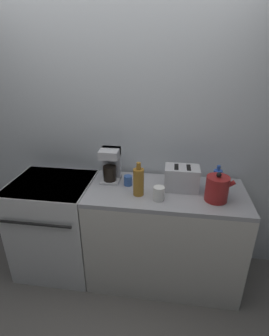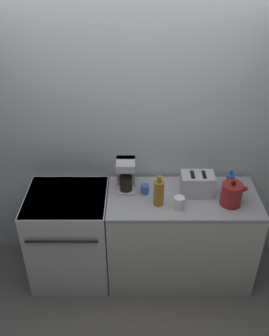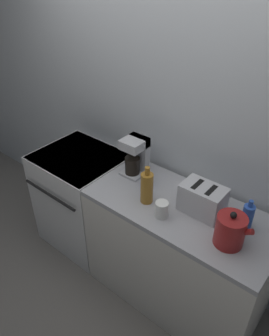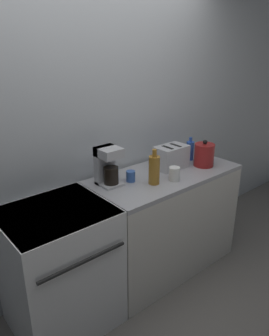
{
  "view_description": "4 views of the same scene",
  "coord_description": "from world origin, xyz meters",
  "px_view_note": "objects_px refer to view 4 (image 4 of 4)",
  "views": [
    {
      "loc": [
        0.48,
        -1.61,
        1.98
      ],
      "look_at": [
        0.19,
        0.38,
        1.08
      ],
      "focal_mm": 28.0,
      "sensor_mm": 36.0,
      "label": 1
    },
    {
      "loc": [
        0.05,
        -2.26,
        2.88
      ],
      "look_at": [
        0.05,
        0.4,
        1.16
      ],
      "focal_mm": 40.0,
      "sensor_mm": 36.0,
      "label": 2
    },
    {
      "loc": [
        1.28,
        -1.18,
        2.37
      ],
      "look_at": [
        0.05,
        0.33,
        1.05
      ],
      "focal_mm": 35.0,
      "sensor_mm": 36.0,
      "label": 3
    },
    {
      "loc": [
        -1.36,
        -1.46,
        1.97
      ],
      "look_at": [
        0.14,
        0.31,
        1.05
      ],
      "focal_mm": 35.0,
      "sensor_mm": 36.0,
      "label": 4
    }
  ],
  "objects_px": {
    "stove": "(60,267)",
    "cup_blue": "(131,176)",
    "bottle_amber": "(154,170)",
    "bottle_blue": "(190,150)",
    "cup_white": "(174,174)",
    "toaster": "(171,157)",
    "coffee_maker": "(108,165)",
    "kettle": "(204,155)"
  },
  "relations": [
    {
      "from": "stove",
      "to": "cup_blue",
      "type": "relative_size",
      "value": 10.72
    },
    {
      "from": "cup_blue",
      "to": "stove",
      "type": "bearing_deg",
      "value": -175.79
    },
    {
      "from": "bottle_amber",
      "to": "bottle_blue",
      "type": "xyz_separation_m",
      "value": [
        0.63,
        0.18,
        -0.03
      ]
    },
    {
      "from": "stove",
      "to": "cup_white",
      "type": "xyz_separation_m",
      "value": [
        0.96,
        -0.16,
        0.51
      ]
    },
    {
      "from": "stove",
      "to": "bottle_amber",
      "type": "height_order",
      "value": "bottle_amber"
    },
    {
      "from": "toaster",
      "to": "coffee_maker",
      "type": "xyz_separation_m",
      "value": [
        -0.61,
        0.08,
        0.06
      ]
    },
    {
      "from": "coffee_maker",
      "to": "cup_white",
      "type": "xyz_separation_m",
      "value": [
        0.44,
        -0.28,
        -0.1
      ]
    },
    {
      "from": "stove",
      "to": "toaster",
      "type": "bearing_deg",
      "value": 2.4
    },
    {
      "from": "kettle",
      "to": "cup_white",
      "type": "height_order",
      "value": "kettle"
    },
    {
      "from": "toaster",
      "to": "cup_blue",
      "type": "relative_size",
      "value": 3.24
    },
    {
      "from": "cup_blue",
      "to": "toaster",
      "type": "bearing_deg",
      "value": -0.35
    },
    {
      "from": "coffee_maker",
      "to": "bottle_amber",
      "type": "relative_size",
      "value": 1.08
    },
    {
      "from": "toaster",
      "to": "bottle_amber",
      "type": "height_order",
      "value": "bottle_amber"
    },
    {
      "from": "kettle",
      "to": "coffee_maker",
      "type": "xyz_separation_m",
      "value": [
        -0.88,
        0.22,
        0.05
      ]
    },
    {
      "from": "cup_blue",
      "to": "cup_white",
      "type": "relative_size",
      "value": 0.78
    },
    {
      "from": "bottle_amber",
      "to": "coffee_maker",
      "type": "bearing_deg",
      "value": 141.2
    },
    {
      "from": "toaster",
      "to": "cup_blue",
      "type": "bearing_deg",
      "value": 179.65
    },
    {
      "from": "kettle",
      "to": "toaster",
      "type": "relative_size",
      "value": 0.84
    },
    {
      "from": "kettle",
      "to": "stove",
      "type": "bearing_deg",
      "value": 176.01
    },
    {
      "from": "bottle_blue",
      "to": "cup_white",
      "type": "height_order",
      "value": "bottle_blue"
    },
    {
      "from": "stove",
      "to": "bottle_blue",
      "type": "relative_size",
      "value": 4.32
    },
    {
      "from": "toaster",
      "to": "coffee_maker",
      "type": "bearing_deg",
      "value": 173.02
    },
    {
      "from": "stove",
      "to": "coffee_maker",
      "type": "bearing_deg",
      "value": 13.29
    },
    {
      "from": "toaster",
      "to": "bottle_blue",
      "type": "xyz_separation_m",
      "value": [
        0.29,
        0.04,
        -0.01
      ]
    },
    {
      "from": "kettle",
      "to": "toaster",
      "type": "height_order",
      "value": "kettle"
    },
    {
      "from": "coffee_maker",
      "to": "bottle_amber",
      "type": "xyz_separation_m",
      "value": [
        0.28,
        -0.22,
        -0.04
      ]
    },
    {
      "from": "cup_white",
      "to": "stove",
      "type": "bearing_deg",
      "value": 170.77
    },
    {
      "from": "bottle_amber",
      "to": "bottle_blue",
      "type": "height_order",
      "value": "bottle_amber"
    },
    {
      "from": "bottle_blue",
      "to": "toaster",
      "type": "bearing_deg",
      "value": -172.45
    },
    {
      "from": "kettle",
      "to": "toaster",
      "type": "bearing_deg",
      "value": 151.15
    },
    {
      "from": "bottle_blue",
      "to": "cup_blue",
      "type": "relative_size",
      "value": 2.48
    },
    {
      "from": "kettle",
      "to": "cup_blue",
      "type": "relative_size",
      "value": 2.74
    },
    {
      "from": "bottle_blue",
      "to": "cup_white",
      "type": "distance_m",
      "value": 0.52
    },
    {
      "from": "cup_blue",
      "to": "cup_white",
      "type": "xyz_separation_m",
      "value": [
        0.28,
        -0.21,
        0.01
      ]
    },
    {
      "from": "coffee_maker",
      "to": "cup_white",
      "type": "height_order",
      "value": "coffee_maker"
    },
    {
      "from": "kettle",
      "to": "toaster",
      "type": "xyz_separation_m",
      "value": [
        -0.26,
        0.15,
        -0.0
      ]
    },
    {
      "from": "kettle",
      "to": "coffee_maker",
      "type": "bearing_deg",
      "value": 165.9
    },
    {
      "from": "toaster",
      "to": "cup_white",
      "type": "distance_m",
      "value": 0.27
    },
    {
      "from": "stove",
      "to": "toaster",
      "type": "height_order",
      "value": "toaster"
    },
    {
      "from": "bottle_amber",
      "to": "cup_white",
      "type": "relative_size",
      "value": 2.52
    },
    {
      "from": "cup_blue",
      "to": "bottle_blue",
      "type": "bearing_deg",
      "value": 2.75
    },
    {
      "from": "stove",
      "to": "coffee_maker",
      "type": "height_order",
      "value": "coffee_maker"
    }
  ]
}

